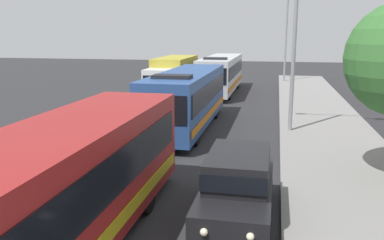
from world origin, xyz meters
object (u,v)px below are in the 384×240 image
object	(u,v)px
white_suv	(238,184)
streetlamp_mid	(295,24)
bus_middle	(221,73)
box_truck_oncoming	(173,76)
streetlamp_far	(286,28)
bus_lead	(42,201)
bus_second_in_line	(187,97)

from	to	relation	value
white_suv	streetlamp_mid	distance (m)	11.47
bus_middle	white_suv	distance (m)	24.11
white_suv	box_truck_oncoming	size ratio (longest dim) A/B	0.57
streetlamp_mid	streetlamp_far	xyz separation A→B (m)	(0.00, 22.08, 0.06)
box_truck_oncoming	streetlamp_far	xyz separation A→B (m)	(8.70, 12.22, 3.82)
box_truck_oncoming	bus_lead	bearing A→B (deg)	-82.10
bus_middle	streetlamp_mid	world-z (taller)	streetlamp_mid
streetlamp_mid	streetlamp_far	bearing A→B (deg)	90.00
bus_lead	box_truck_oncoming	size ratio (longest dim) A/B	1.47
bus_second_in_line	bus_middle	bearing A→B (deg)	90.00
bus_lead	streetlamp_mid	bearing A→B (deg)	68.82
bus_second_in_line	streetlamp_far	xyz separation A→B (m)	(5.40, 22.15, 3.84)
box_truck_oncoming	streetlamp_far	bearing A→B (deg)	54.55
bus_second_in_line	box_truck_oncoming	world-z (taller)	bus_second_in_line
bus_middle	streetlamp_far	bearing A→B (deg)	58.20
bus_lead	box_truck_oncoming	bearing A→B (deg)	97.90
bus_lead	bus_second_in_line	world-z (taller)	same
white_suv	streetlamp_mid	bearing A→B (deg)	80.75
box_truck_oncoming	streetlamp_mid	size ratio (longest dim) A/B	0.95
streetlamp_mid	streetlamp_far	distance (m)	22.08
streetlamp_mid	bus_lead	bearing A→B (deg)	-111.18
streetlamp_far	box_truck_oncoming	bearing A→B (deg)	-125.45
bus_middle	streetlamp_mid	bearing A→B (deg)	-68.02
bus_middle	streetlamp_mid	xyz separation A→B (m)	(5.40, -13.37, 3.79)
white_suv	box_truck_oncoming	xyz separation A→B (m)	(-7.00, 20.30, 0.68)
bus_middle	streetlamp_far	world-z (taller)	streetlamp_far
bus_second_in_line	box_truck_oncoming	distance (m)	10.46
bus_lead	streetlamp_mid	world-z (taller)	streetlamp_mid
bus_lead	box_truck_oncoming	world-z (taller)	bus_lead
white_suv	streetlamp_mid	size ratio (longest dim) A/B	0.54
streetlamp_far	white_suv	bearing A→B (deg)	-92.99
bus_second_in_line	bus_lead	bearing A→B (deg)	-90.00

